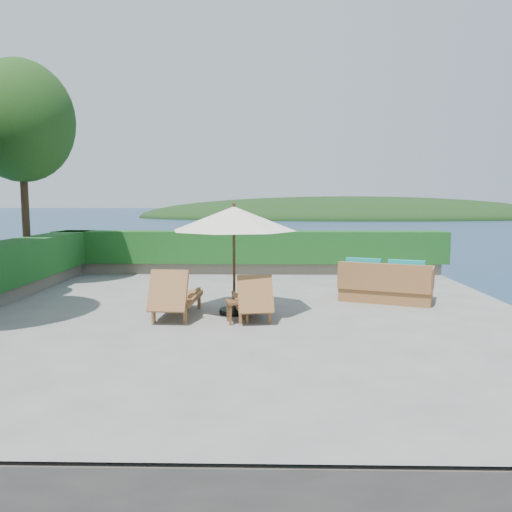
{
  "coord_description": "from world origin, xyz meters",
  "views": [
    {
      "loc": [
        0.52,
        -10.21,
        2.35
      ],
      "look_at": [
        0.3,
        0.8,
        1.1
      ],
      "focal_mm": 35.0,
      "sensor_mm": 36.0,
      "label": 1
    }
  ],
  "objects_px": {
    "lounge_right": "(252,299)",
    "side_table": "(237,305)",
    "patio_umbrella": "(234,220)",
    "wicker_loveseat": "(386,284)",
    "lounge_left": "(176,296)"
  },
  "relations": [
    {
      "from": "lounge_right",
      "to": "side_table",
      "type": "xyz_separation_m",
      "value": [
        -0.27,
        -0.39,
        -0.03
      ]
    },
    {
      "from": "patio_umbrella",
      "to": "wicker_loveseat",
      "type": "distance_m",
      "value": 3.99
    },
    {
      "from": "lounge_right",
      "to": "lounge_left",
      "type": "bearing_deg",
      "value": 169.37
    },
    {
      "from": "side_table",
      "to": "wicker_loveseat",
      "type": "distance_m",
      "value": 3.94
    },
    {
      "from": "patio_umbrella",
      "to": "lounge_left",
      "type": "height_order",
      "value": "patio_umbrella"
    },
    {
      "from": "patio_umbrella",
      "to": "wicker_loveseat",
      "type": "height_order",
      "value": "patio_umbrella"
    },
    {
      "from": "patio_umbrella",
      "to": "wicker_loveseat",
      "type": "xyz_separation_m",
      "value": [
        3.43,
        1.32,
        -1.55
      ]
    },
    {
      "from": "lounge_left",
      "to": "wicker_loveseat",
      "type": "bearing_deg",
      "value": 23.95
    },
    {
      "from": "lounge_left",
      "to": "lounge_right",
      "type": "xyz_separation_m",
      "value": [
        1.54,
        -0.05,
        -0.04
      ]
    },
    {
      "from": "lounge_right",
      "to": "patio_umbrella",
      "type": "bearing_deg",
      "value": 124.58
    },
    {
      "from": "lounge_left",
      "to": "wicker_loveseat",
      "type": "height_order",
      "value": "lounge_left"
    },
    {
      "from": "side_table",
      "to": "wicker_loveseat",
      "type": "height_order",
      "value": "wicker_loveseat"
    },
    {
      "from": "patio_umbrella",
      "to": "lounge_right",
      "type": "bearing_deg",
      "value": -46.79
    },
    {
      "from": "lounge_left",
      "to": "wicker_loveseat",
      "type": "distance_m",
      "value": 4.88
    },
    {
      "from": "lounge_left",
      "to": "side_table",
      "type": "relative_size",
      "value": 3.7
    }
  ]
}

